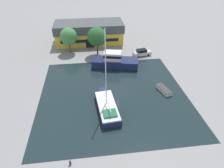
% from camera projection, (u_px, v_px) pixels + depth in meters
% --- Properties ---
extents(ground_plane, '(440.00, 440.00, 0.00)m').
position_uv_depth(ground_plane, '(113.00, 94.00, 38.09)').
color(ground_plane, gray).
extents(water_canal, '(27.42, 26.97, 0.01)m').
position_uv_depth(water_canal, '(113.00, 94.00, 38.09)').
color(water_canal, '#19282D').
rests_on(water_canal, ground).
extents(warehouse_building, '(19.45, 8.62, 5.84)m').
position_uv_depth(warehouse_building, '(89.00, 32.00, 58.07)').
color(warehouse_building, gold).
rests_on(warehouse_building, ground).
extents(quay_tree_near_building, '(4.78, 4.78, 7.33)m').
position_uv_depth(quay_tree_near_building, '(97.00, 37.00, 49.60)').
color(quay_tree_near_building, brown).
rests_on(quay_tree_near_building, ground).
extents(quay_tree_by_water, '(4.38, 4.38, 6.64)m').
position_uv_depth(quay_tree_by_water, '(69.00, 36.00, 51.15)').
color(quay_tree_by_water, brown).
rests_on(quay_tree_by_water, ground).
extents(parked_car, '(4.88, 2.57, 1.75)m').
position_uv_depth(parked_car, '(142.00, 53.00, 51.47)').
color(parked_car, silver).
rests_on(parked_car, ground).
extents(sailboat_moored, '(3.81, 9.73, 14.19)m').
position_uv_depth(sailboat_moored, '(107.00, 107.00, 33.91)').
color(sailboat_moored, '#19234C').
rests_on(sailboat_moored, water_canal).
extents(motor_cruiser, '(11.12, 5.90, 3.71)m').
position_uv_depth(motor_cruiser, '(115.00, 61.00, 46.37)').
color(motor_cruiser, '#19234C').
rests_on(motor_cruiser, water_canal).
extents(small_dinghy, '(2.36, 4.06, 0.72)m').
position_uv_depth(small_dinghy, '(164.00, 90.00, 38.69)').
color(small_dinghy, silver).
rests_on(small_dinghy, water_canal).
extents(mooring_bollard, '(0.33, 0.33, 0.75)m').
position_uv_depth(mooring_bollard, '(70.00, 162.00, 25.44)').
color(mooring_bollard, '#47474C').
rests_on(mooring_bollard, ground).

